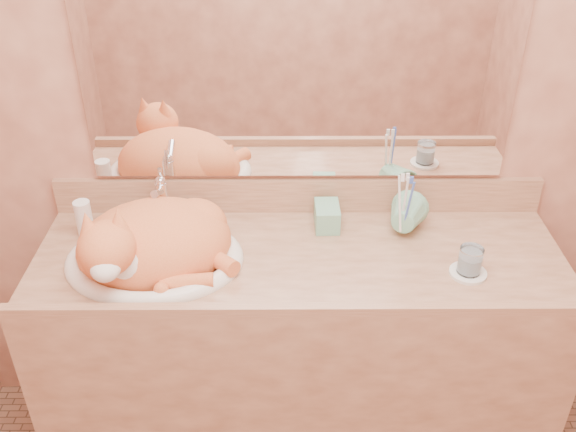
{
  "coord_description": "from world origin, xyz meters",
  "views": [
    {
      "loc": [
        -0.04,
        -0.84,
        1.99
      ],
      "look_at": [
        -0.03,
        0.7,
        1.01
      ],
      "focal_mm": 40.0,
      "sensor_mm": 36.0,
      "label": 1
    }
  ],
  "objects_px": {
    "cat": "(149,241)",
    "toothbrush_cup": "(402,225)",
    "soap_dispenser": "(329,213)",
    "sink_basin": "(152,239)",
    "vanity_counter": "(298,359)",
    "water_glass": "(470,260)"
  },
  "relations": [
    {
      "from": "cat",
      "to": "toothbrush_cup",
      "type": "height_order",
      "value": "cat"
    },
    {
      "from": "soap_dispenser",
      "to": "cat",
      "type": "bearing_deg",
      "value": -166.66
    },
    {
      "from": "sink_basin",
      "to": "soap_dispenser",
      "type": "height_order",
      "value": "soap_dispenser"
    },
    {
      "from": "vanity_counter",
      "to": "sink_basin",
      "type": "distance_m",
      "value": 0.66
    },
    {
      "from": "water_glass",
      "to": "soap_dispenser",
      "type": "bearing_deg",
      "value": 153.36
    },
    {
      "from": "sink_basin",
      "to": "cat",
      "type": "xyz_separation_m",
      "value": [
        -0.01,
        -0.01,
        -0.0
      ]
    },
    {
      "from": "toothbrush_cup",
      "to": "water_glass",
      "type": "xyz_separation_m",
      "value": [
        0.17,
        -0.18,
        -0.01
      ]
    },
    {
      "from": "sink_basin",
      "to": "soap_dispenser",
      "type": "distance_m",
      "value": 0.54
    },
    {
      "from": "toothbrush_cup",
      "to": "water_glass",
      "type": "distance_m",
      "value": 0.24
    },
    {
      "from": "cat",
      "to": "soap_dispenser",
      "type": "xyz_separation_m",
      "value": [
        0.53,
        0.14,
        0.01
      ]
    },
    {
      "from": "cat",
      "to": "soap_dispenser",
      "type": "distance_m",
      "value": 0.55
    },
    {
      "from": "water_glass",
      "to": "toothbrush_cup",
      "type": "bearing_deg",
      "value": 133.76
    },
    {
      "from": "soap_dispenser",
      "to": "toothbrush_cup",
      "type": "xyz_separation_m",
      "value": [
        0.23,
        -0.02,
        -0.03
      ]
    },
    {
      "from": "sink_basin",
      "to": "water_glass",
      "type": "height_order",
      "value": "sink_basin"
    },
    {
      "from": "soap_dispenser",
      "to": "sink_basin",
      "type": "bearing_deg",
      "value": -167.41
    },
    {
      "from": "sink_basin",
      "to": "toothbrush_cup",
      "type": "xyz_separation_m",
      "value": [
        0.75,
        0.11,
        -0.02
      ]
    },
    {
      "from": "vanity_counter",
      "to": "soap_dispenser",
      "type": "height_order",
      "value": "soap_dispenser"
    },
    {
      "from": "sink_basin",
      "to": "cat",
      "type": "relative_size",
      "value": 1.12
    },
    {
      "from": "cat",
      "to": "toothbrush_cup",
      "type": "relative_size",
      "value": 3.79
    },
    {
      "from": "sink_basin",
      "to": "water_glass",
      "type": "xyz_separation_m",
      "value": [
        0.92,
        -0.07,
        -0.03
      ]
    },
    {
      "from": "cat",
      "to": "water_glass",
      "type": "height_order",
      "value": "cat"
    },
    {
      "from": "soap_dispenser",
      "to": "water_glass",
      "type": "distance_m",
      "value": 0.44
    }
  ]
}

